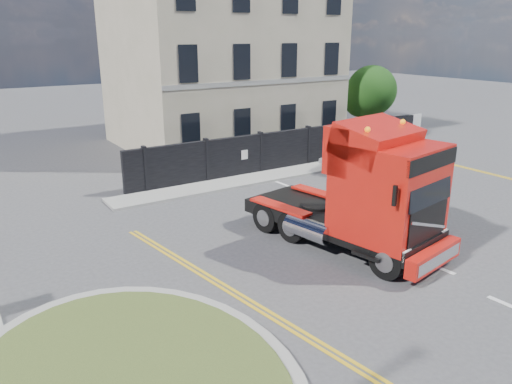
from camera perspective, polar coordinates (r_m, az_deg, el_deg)
ground at (r=16.05m, az=6.21°, el=-7.14°), size 120.00×120.00×0.00m
hoarding_fence at (r=26.32m, az=5.16°, el=5.09°), size 18.80×0.25×2.00m
georgian_building at (r=31.68m, az=-4.08°, el=15.95°), size 12.30×10.30×12.80m
tree at (r=33.43m, az=12.78°, el=10.97°), size 3.20×3.20×4.80m
pavement_far at (r=25.53m, az=5.36°, el=2.51°), size 20.00×1.60×0.12m
truck at (r=15.92m, az=12.81°, el=-0.56°), size 3.78×7.23×4.12m
flatbed_pickup at (r=24.23m, az=14.23°, el=3.53°), size 3.39×4.94×1.87m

